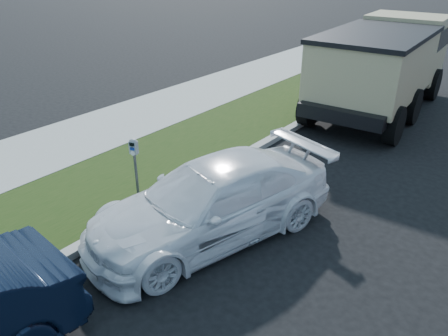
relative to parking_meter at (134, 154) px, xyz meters
The scene contains 5 objects.
ground 3.41m from the parking_meter, ahead, with size 120.00×120.00×0.00m, color black.
streetside 3.12m from the parking_meter, 142.29° to the left, with size 6.12×50.00×0.15m.
parking_meter is the anchor object (origin of this frame).
white_wagon 2.23m from the parking_meter, ahead, with size 2.06×5.06×1.47m, color white.
dump_truck 9.70m from the parking_meter, 78.53° to the left, with size 3.37×7.58×2.91m.
Camera 1 is at (3.57, -5.31, 5.03)m, focal length 35.00 mm.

